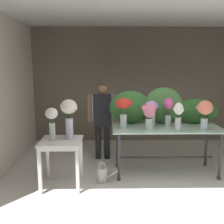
% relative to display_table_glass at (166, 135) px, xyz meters
% --- Properties ---
extents(ground_plane, '(7.79, 7.79, 0.00)m').
position_rel_display_table_glass_xyz_m(ground_plane, '(-0.32, 0.31, -0.69)').
color(ground_plane, silver).
extents(wall_back, '(5.10, 0.12, 2.77)m').
position_rel_display_table_glass_xyz_m(wall_back, '(-0.32, 2.08, 0.70)').
color(wall_back, '#706656').
rests_on(wall_back, ground).
extents(wall_left, '(0.12, 3.66, 2.77)m').
position_rel_display_table_glass_xyz_m(wall_left, '(-2.87, 0.31, 0.70)').
color(wall_left, beige).
rests_on(wall_left, ground).
extents(ceiling_slab, '(5.22, 3.66, 0.12)m').
position_rel_display_table_glass_xyz_m(ceiling_slab, '(-0.32, 0.31, 2.14)').
color(ceiling_slab, silver).
rests_on(ceiling_slab, wall_back).
extents(display_table_glass, '(1.86, 0.81, 0.83)m').
position_rel_display_table_glass_xyz_m(display_table_glass, '(0.00, 0.00, 0.00)').
color(display_table_glass, silver).
rests_on(display_table_glass, ground).
extents(side_table_white, '(0.63, 0.60, 0.74)m').
position_rel_display_table_glass_xyz_m(side_table_white, '(-1.73, -0.48, -0.05)').
color(side_table_white, silver).
rests_on(side_table_white, ground).
extents(florist, '(0.59, 0.24, 1.51)m').
position_rel_display_table_glass_xyz_m(florist, '(-1.11, 0.72, 0.24)').
color(florist, '#232328').
rests_on(florist, ground).
extents(foliage_backdrop, '(1.97, 0.29, 0.66)m').
position_rel_display_table_glass_xyz_m(foliage_backdrop, '(-0.04, 0.28, 0.43)').
color(foliage_backdrop, '#387033').
rests_on(foliage_backdrop, display_table_glass).
extents(vase_ivory_tulips, '(0.19, 0.16, 0.46)m').
position_rel_display_table_glass_xyz_m(vase_ivory_tulips, '(0.12, -0.27, 0.40)').
color(vase_ivory_tulips, silver).
rests_on(vase_ivory_tulips, display_table_glass).
extents(vase_fuchsia_anemones, '(0.16, 0.16, 0.50)m').
position_rel_display_table_glass_xyz_m(vase_fuchsia_anemones, '(0.03, 0.03, 0.43)').
color(vase_fuchsia_anemones, silver).
rests_on(vase_fuchsia_anemones, display_table_glass).
extents(vase_lilac_freesia, '(0.24, 0.21, 0.45)m').
position_rel_display_table_glass_xyz_m(vase_lilac_freesia, '(-0.25, 0.09, 0.41)').
color(vase_lilac_freesia, silver).
rests_on(vase_lilac_freesia, display_table_glass).
extents(vase_coral_peonies, '(0.28, 0.25, 0.49)m').
position_rel_display_table_glass_xyz_m(vase_coral_peonies, '(0.56, -0.21, 0.46)').
color(vase_coral_peonies, silver).
rests_on(vase_coral_peonies, display_table_glass).
extents(vase_rosy_carnations, '(0.24, 0.20, 0.46)m').
position_rel_display_table_glass_xyz_m(vase_rosy_carnations, '(-0.34, -0.19, 0.42)').
color(vase_rosy_carnations, silver).
rests_on(vase_rosy_carnations, display_table_glass).
extents(vase_scarlet_roses, '(0.29, 0.27, 0.51)m').
position_rel_display_table_glass_xyz_m(vase_scarlet_roses, '(-0.75, -0.08, 0.48)').
color(vase_scarlet_roses, silver).
rests_on(vase_scarlet_roses, display_table_glass).
extents(vase_white_roses_tall, '(0.19, 0.19, 0.50)m').
position_rel_display_table_glass_xyz_m(vase_white_roses_tall, '(-1.85, -0.48, 0.37)').
color(vase_white_roses_tall, silver).
rests_on(vase_white_roses_tall, side_table_white).
extents(vase_cream_lisianthus_tall, '(0.26, 0.25, 0.62)m').
position_rel_display_table_glass_xyz_m(vase_cream_lisianthus_tall, '(-1.60, -0.42, 0.45)').
color(vase_cream_lisianthus_tall, silver).
rests_on(vase_cream_lisianthus_tall, side_table_white).
extents(watering_can, '(0.35, 0.18, 0.34)m').
position_rel_display_table_glass_xyz_m(watering_can, '(-1.10, -0.35, -0.56)').
color(watering_can, '#B7B2A8').
rests_on(watering_can, ground).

